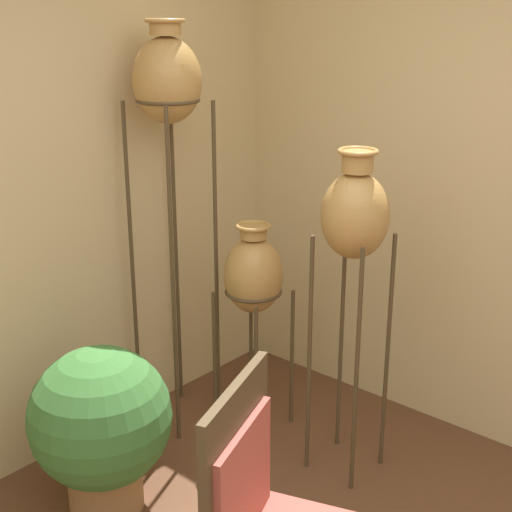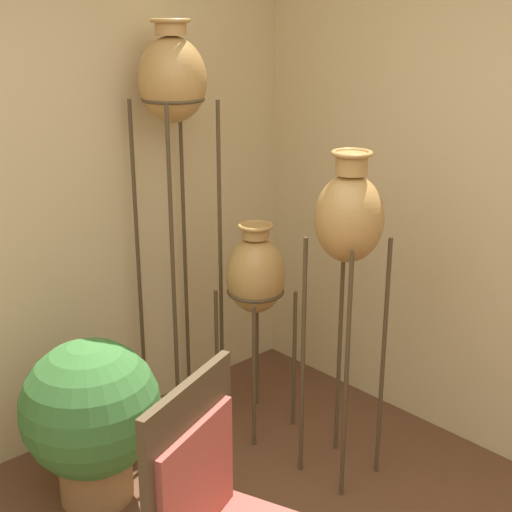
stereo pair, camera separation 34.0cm
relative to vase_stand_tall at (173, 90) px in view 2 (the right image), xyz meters
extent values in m
cylinder|color=#473823|center=(-0.15, -0.15, -0.89)|extent=(0.02, 0.02, 1.70)
cylinder|color=#473823|center=(0.15, -0.15, -0.89)|extent=(0.02, 0.02, 1.70)
cylinder|color=#473823|center=(-0.15, 0.15, -0.89)|extent=(0.02, 0.02, 1.70)
cylinder|color=#473823|center=(0.15, 0.15, -0.89)|extent=(0.02, 0.02, 1.70)
torus|color=#473823|center=(0.00, 0.00, -0.04)|extent=(0.30, 0.30, 0.02)
ellipsoid|color=#B28447|center=(0.00, 0.00, 0.05)|extent=(0.32, 0.32, 0.40)
cylinder|color=#B28447|center=(0.00, 0.00, 0.28)|extent=(0.15, 0.15, 0.07)
torus|color=#B28447|center=(0.00, 0.00, 0.31)|extent=(0.19, 0.19, 0.02)
cylinder|color=#473823|center=(0.09, -1.05, -1.16)|extent=(0.02, 0.02, 1.17)
cylinder|color=#473823|center=(0.35, -1.05, -1.16)|extent=(0.02, 0.02, 1.17)
cylinder|color=#473823|center=(0.09, -0.79, -1.16)|extent=(0.02, 0.02, 1.17)
cylinder|color=#473823|center=(0.35, -0.79, -1.16)|extent=(0.02, 0.02, 1.17)
torus|color=#473823|center=(0.22, -0.92, -0.57)|extent=(0.26, 0.26, 0.02)
ellipsoid|color=#B28447|center=(0.22, -0.92, -0.48)|extent=(0.30, 0.30, 0.38)
cylinder|color=#B28447|center=(0.22, -0.92, -0.25)|extent=(0.13, 0.13, 0.09)
torus|color=#B28447|center=(0.22, -0.92, -0.20)|extent=(0.17, 0.17, 0.02)
cylinder|color=#473823|center=(0.07, -0.49, -1.36)|extent=(0.02, 0.02, 0.76)
cylinder|color=#473823|center=(0.35, -0.49, -1.36)|extent=(0.02, 0.02, 0.76)
cylinder|color=#473823|center=(0.07, -0.20, -1.36)|extent=(0.02, 0.02, 0.76)
cylinder|color=#473823|center=(0.35, -0.20, -1.36)|extent=(0.02, 0.02, 0.76)
torus|color=#473823|center=(0.21, -0.35, -0.98)|extent=(0.29, 0.29, 0.02)
ellipsoid|color=#B28447|center=(0.21, -0.35, -0.89)|extent=(0.30, 0.30, 0.39)
cylinder|color=#B28447|center=(0.21, -0.35, -0.67)|extent=(0.13, 0.13, 0.06)
torus|color=#B28447|center=(0.21, -0.35, -0.64)|extent=(0.17, 0.17, 0.02)
cube|color=#473823|center=(-0.93, -1.27, -0.98)|extent=(0.46, 0.19, 0.57)
cube|color=#A84C42|center=(-0.92, -1.30, -1.04)|extent=(0.39, 0.16, 0.40)
cylinder|color=olive|center=(-0.73, -0.30, -1.63)|extent=(0.33, 0.33, 0.22)
torus|color=olive|center=(-0.73, -0.30, -1.52)|extent=(0.36, 0.36, 0.02)
sphere|color=#387033|center=(-0.73, -0.30, -1.29)|extent=(0.61, 0.61, 0.61)
camera|label=1|loc=(-2.29, -2.54, 0.34)|focal=50.00mm
camera|label=2|loc=(-2.06, -2.78, 0.34)|focal=50.00mm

